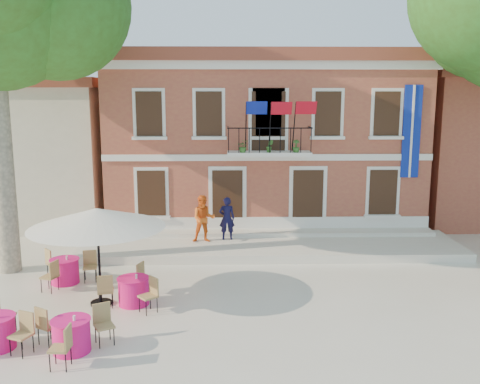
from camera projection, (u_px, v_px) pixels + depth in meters
name	position (u px, v px, depth m)	size (l,w,h in m)	color
ground	(214.00, 294.00, 15.62)	(90.00, 90.00, 0.00)	beige
main_building	(262.00, 137.00, 24.79)	(13.50, 9.59, 7.50)	#A65B3C
neighbor_west	(21.00, 147.00, 25.63)	(9.40, 9.40, 6.40)	beige
terrace	(270.00, 246.00, 19.96)	(14.00, 3.40, 0.30)	silver
patio_umbrella	(97.00, 218.00, 14.42)	(3.68, 3.68, 2.74)	black
pedestrian_navy	(227.00, 218.00, 20.23)	(0.60, 0.39, 1.64)	black
pedestrian_orange	(204.00, 219.00, 19.86)	(0.86, 0.67, 1.77)	orange
cafe_table_0	(71.00, 334.00, 12.08)	(1.87, 1.65, 0.95)	#ED1682
cafe_table_1	(134.00, 290.00, 14.79)	(1.76, 1.84, 0.95)	#ED1682
cafe_table_3	(65.00, 270.00, 16.46)	(1.77, 1.84, 0.95)	#ED1682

